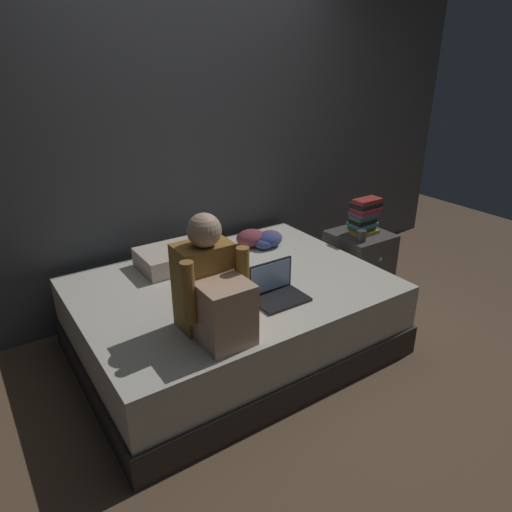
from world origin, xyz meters
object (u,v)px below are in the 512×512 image
at_px(laptop, 276,290).
at_px(book_stack, 364,216).
at_px(nightstand, 358,263).
at_px(person_sitting, 212,290).
at_px(bed, 232,316).
at_px(pillow, 179,256).
at_px(clothes_pile, 262,239).
at_px(mug, 361,236).

xyz_separation_m(laptop, book_stack, (1.19, 0.43, 0.13)).
xyz_separation_m(nightstand, laptop, (-1.18, -0.43, 0.29)).
bearing_deg(book_stack, person_sitting, -162.51).
xyz_separation_m(bed, pillow, (-0.16, 0.45, 0.32)).
distance_m(nightstand, book_stack, 0.42).
xyz_separation_m(person_sitting, clothes_pile, (0.90, 0.84, -0.19)).
relative_size(book_stack, clothes_pile, 0.83).
bearing_deg(person_sitting, pillow, 76.23).
bearing_deg(nightstand, clothes_pile, 158.88).
bearing_deg(pillow, nightstand, -13.38).
distance_m(book_stack, mug, 0.21).
distance_m(nightstand, mug, 0.36).
height_order(pillow, clothes_pile, same).
distance_m(bed, person_sitting, 0.76).
relative_size(nightstand, clothes_pile, 1.54).
xyz_separation_m(pillow, mug, (1.33, -0.47, 0.01)).
bearing_deg(laptop, book_stack, 19.84).
bearing_deg(nightstand, laptop, -159.73).
bearing_deg(person_sitting, bed, 49.23).
xyz_separation_m(laptop, clothes_pile, (0.40, 0.73, 0.00)).
relative_size(bed, book_stack, 6.89).
xyz_separation_m(nightstand, pillow, (-1.46, 0.35, 0.30)).
distance_m(nightstand, pillow, 1.53).
relative_size(laptop, pillow, 0.57).
xyz_separation_m(laptop, mug, (1.05, 0.31, 0.02)).
height_order(bed, laptop, laptop).
height_order(bed, book_stack, book_stack).
bearing_deg(pillow, book_stack, -13.56).
bearing_deg(mug, book_stack, 39.19).
height_order(person_sitting, pillow, person_sitting).
xyz_separation_m(laptop, pillow, (-0.28, 0.78, 0.01)).
bearing_deg(bed, pillow, 109.26).
bearing_deg(clothes_pile, bed, -142.36).
distance_m(mug, clothes_pile, 0.77).
bearing_deg(book_stack, bed, -175.78).
distance_m(laptop, book_stack, 1.27).
relative_size(pillow, mug, 6.22).
distance_m(person_sitting, pillow, 0.93).
bearing_deg(bed, person_sitting, -130.77).
bearing_deg(person_sitting, nightstand, 17.78).
bearing_deg(book_stack, clothes_pile, 158.66).
bearing_deg(laptop, pillow, 109.70).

